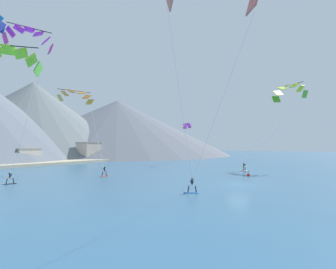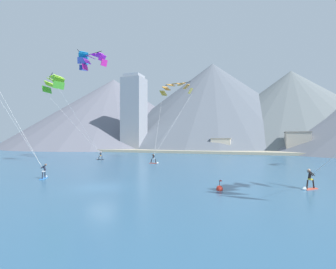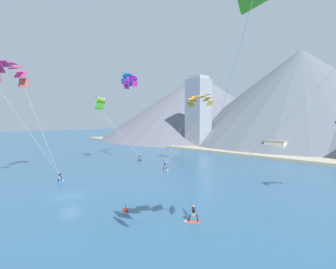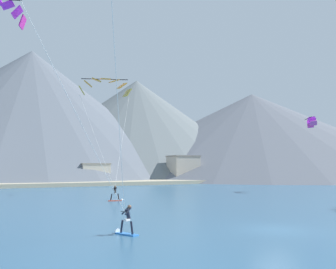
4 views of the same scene
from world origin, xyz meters
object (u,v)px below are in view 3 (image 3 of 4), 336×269
kitesurfer_near_lead (139,159)px  kitesurfer_far_left (61,179)px  parafoil_kite_mid_center (199,100)px  parafoil_kite_far_left (10,71)px  kitesurfer_near_trail (191,217)px  race_marker_buoy (126,210)px  parafoil_kite_distant_low_drift (131,80)px  parafoil_kite_distant_mid_solo (129,78)px  kitesurfer_mid_center (166,168)px  parafoil_kite_near_lead (101,103)px

kitesurfer_near_lead → kitesurfer_far_left: size_ratio=1.02×
parafoil_kite_mid_center → parafoil_kite_far_left: parafoil_kite_far_left is taller
kitesurfer_near_trail → parafoil_kite_far_left: size_ratio=0.10×
kitesurfer_near_lead → kitesurfer_far_left: (8.17, -22.91, 0.02)m
race_marker_buoy → kitesurfer_near_lead: bearing=139.3°
kitesurfer_near_lead → parafoil_kite_distant_low_drift: size_ratio=0.30×
kitesurfer_near_trail → parafoil_kite_far_left: parafoil_kite_far_left is taller
parafoil_kite_mid_center → kitesurfer_near_lead: bearing=-158.5°
kitesurfer_near_lead → parafoil_kite_far_left: size_ratio=0.10×
kitesurfer_far_left → parafoil_kite_far_left: parafoil_kite_far_left is taller
kitesurfer_near_lead → parafoil_kite_far_left: parafoil_kite_far_left is taller
kitesurfer_far_left → parafoil_kite_mid_center: (6.28, 28.60, 14.24)m
parafoil_kite_mid_center → parafoil_kite_far_left: size_ratio=0.79×
parafoil_kite_far_left → kitesurfer_far_left: bearing=42.2°
parafoil_kite_distant_mid_solo → kitesurfer_mid_center: bearing=-12.3°
kitesurfer_far_left → parafoil_kite_near_lead: 23.52m
parafoil_kite_distant_mid_solo → kitesurfer_far_left: bearing=-62.1°
parafoil_kite_distant_mid_solo → race_marker_buoy: 44.12m
parafoil_kite_near_lead → race_marker_buoy: 37.41m
parafoil_kite_mid_center → parafoil_kite_distant_mid_solo: (-18.45, -5.64, 6.12)m
kitesurfer_near_lead → parafoil_kite_far_left: (2.15, -28.36, 17.80)m
kitesurfer_near_trail → kitesurfer_far_left: 26.35m
kitesurfer_far_left → kitesurfer_near_lead: bearing=109.6°
parafoil_kite_distant_low_drift → parafoil_kite_far_left: bearing=-86.9°
parafoil_kite_mid_center → parafoil_kite_near_lead: bearing=-143.0°
kitesurfer_mid_center → parafoil_kite_mid_center: size_ratio=0.12×
parafoil_kite_mid_center → kitesurfer_far_left: bearing=-102.4°
kitesurfer_mid_center → kitesurfer_far_left: kitesurfer_mid_center is taller
kitesurfer_far_left → parafoil_kite_near_lead: parafoil_kite_near_lead is taller
kitesurfer_mid_center → parafoil_kite_far_left: 32.39m
parafoil_kite_near_lead → parafoil_kite_far_left: size_ratio=0.77×
kitesurfer_near_lead → race_marker_buoy: 35.82m
parafoil_kite_distant_low_drift → kitesurfer_far_left: bearing=-69.6°
kitesurfer_far_left → parafoil_kite_far_left: size_ratio=0.09×
kitesurfer_near_trail → parafoil_kite_near_lead: bearing=162.5°
parafoil_kite_distant_mid_solo → race_marker_buoy: size_ratio=5.88×
parafoil_kite_far_left → parafoil_kite_distant_mid_solo: 29.18m
parafoil_kite_near_lead → parafoil_kite_distant_low_drift: size_ratio=2.37×
kitesurfer_mid_center → race_marker_buoy: bearing=-55.0°
parafoil_kite_distant_low_drift → race_marker_buoy: (26.40, -20.33, -19.29)m
parafoil_kite_near_lead → kitesurfer_near_trail: bearing=-17.5°
parafoil_kite_mid_center → parafoil_kite_distant_low_drift: bearing=-147.5°
kitesurfer_near_lead → kitesurfer_mid_center: (13.45, -3.76, 0.02)m
kitesurfer_near_trail → parafoil_kite_mid_center: 35.71m
kitesurfer_mid_center → parafoil_kite_distant_low_drift: (-12.67, 0.74, 18.95)m
kitesurfer_near_trail → parafoil_kite_distant_mid_solo: (-38.39, 20.38, 20.29)m
parafoil_kite_distant_low_drift → parafoil_kite_distant_mid_solo: bearing=147.3°
parafoil_kite_distant_low_drift → parafoil_kite_distant_mid_solo: (-4.78, 3.06, 1.40)m
kitesurfer_far_left → parafoil_kite_mid_center: 32.56m
kitesurfer_mid_center → parafoil_kite_far_left: size_ratio=0.10×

